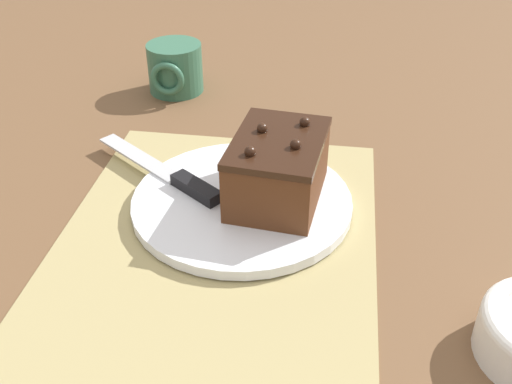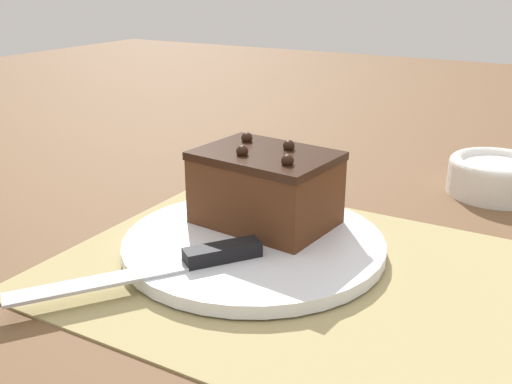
% 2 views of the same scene
% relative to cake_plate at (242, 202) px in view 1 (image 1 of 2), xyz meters
% --- Properties ---
extents(ground_plane, '(3.00, 3.00, 0.00)m').
position_rel_cake_plate_xyz_m(ground_plane, '(0.07, -0.02, -0.01)').
color(ground_plane, brown).
extents(placemat_woven, '(0.46, 0.34, 0.00)m').
position_rel_cake_plate_xyz_m(placemat_woven, '(0.07, -0.02, -0.01)').
color(placemat_woven, tan).
rests_on(placemat_woven, ground_plane).
extents(cake_plate, '(0.25, 0.25, 0.01)m').
position_rel_cake_plate_xyz_m(cake_plate, '(0.00, 0.00, 0.00)').
color(cake_plate, white).
rests_on(cake_plate, placemat_woven).
extents(chocolate_cake, '(0.14, 0.11, 0.08)m').
position_rel_cake_plate_xyz_m(chocolate_cake, '(-0.01, 0.04, 0.04)').
color(chocolate_cake, '#512D19').
rests_on(chocolate_cake, cake_plate).
extents(serving_knife, '(0.15, 0.19, 0.01)m').
position_rel_cake_plate_xyz_m(serving_knife, '(-0.02, -0.08, 0.01)').
color(serving_knife, black).
rests_on(serving_knife, cake_plate).
extents(coffee_mug, '(0.09, 0.09, 0.08)m').
position_rel_cake_plate_xyz_m(coffee_mug, '(-0.30, -0.16, 0.03)').
color(coffee_mug, '#33664C').
rests_on(coffee_mug, ground_plane).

